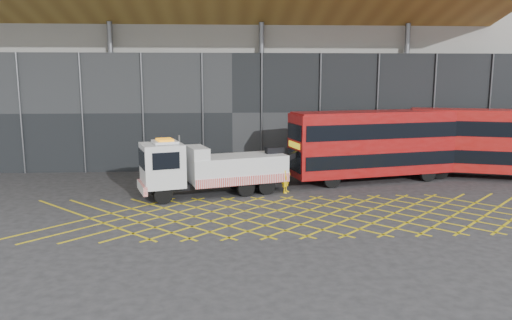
{
  "coord_description": "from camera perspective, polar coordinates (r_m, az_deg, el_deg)",
  "views": [
    {
      "loc": [
        1.47,
        -22.69,
        6.55
      ],
      "look_at": [
        3.0,
        1.5,
        2.4
      ],
      "focal_mm": 35.0,
      "sensor_mm": 36.0,
      "label": 1
    }
  ],
  "objects": [
    {
      "name": "worker",
      "position": [
        28.02,
        3.47,
        -1.85
      ],
      "size": [
        0.67,
        0.8,
        1.88
      ],
      "primitive_type": "imported",
      "rotation": [
        0.0,
        0.0,
        1.19
      ],
      "color": "yellow",
      "rests_on": "ground_plane"
    },
    {
      "name": "bus_second",
      "position": [
        35.05,
        25.84,
        2.0
      ],
      "size": [
        10.98,
        5.74,
        4.39
      ],
      "rotation": [
        0.0,
        0.0,
        -0.32
      ],
      "color": "#9E0F0C",
      "rests_on": "ground_plane"
    },
    {
      "name": "road_markings",
      "position": [
        23.98,
        6.48,
        -6.19
      ],
      "size": [
        27.96,
        7.16,
        0.01
      ],
      "color": "gold",
      "rests_on": "ground_plane"
    },
    {
      "name": "recovery_truck",
      "position": [
        27.31,
        -5.31,
        -0.93
      ],
      "size": [
        9.39,
        4.54,
        3.3
      ],
      "rotation": [
        0.0,
        0.0,
        0.31
      ],
      "color": "black",
      "rests_on": "ground_plane"
    },
    {
      "name": "bus_towed",
      "position": [
        31.72,
        13.47,
        1.96
      ],
      "size": [
        10.96,
        4.74,
        4.35
      ],
      "rotation": [
        0.0,
        0.0,
        0.22
      ],
      "color": "maroon",
      "rests_on": "ground_plane"
    },
    {
      "name": "construction_building",
      "position": [
        41.16,
        -3.06,
        13.08
      ],
      "size": [
        55.0,
        23.97,
        18.0
      ],
      "color": "gray",
      "rests_on": "ground_plane"
    },
    {
      "name": "ground_plane",
      "position": [
        23.67,
        -7.08,
        -6.43
      ],
      "size": [
        120.0,
        120.0,
        0.0
      ],
      "primitive_type": "plane",
      "color": "#262729"
    }
  ]
}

